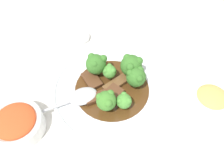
% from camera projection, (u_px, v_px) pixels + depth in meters
% --- Properties ---
extents(ground_plane, '(4.00, 4.00, 0.00)m').
position_uv_depth(ground_plane, '(112.00, 92.00, 0.57)').
color(ground_plane, silver).
extents(main_plate, '(0.31, 0.31, 0.02)m').
position_uv_depth(main_plate, '(112.00, 89.00, 0.56)').
color(main_plate, white).
rests_on(main_plate, ground_plane).
extents(beef_strip_0, '(0.04, 0.06, 0.01)m').
position_uv_depth(beef_strip_0, '(96.00, 96.00, 0.53)').
color(beef_strip_0, '#56331E').
rests_on(beef_strip_0, main_plate).
extents(beef_strip_1, '(0.03, 0.08, 0.01)m').
position_uv_depth(beef_strip_1, '(117.00, 84.00, 0.55)').
color(beef_strip_1, brown).
rests_on(beef_strip_1, main_plate).
extents(beef_strip_2, '(0.06, 0.05, 0.01)m').
position_uv_depth(beef_strip_2, '(92.00, 79.00, 0.56)').
color(beef_strip_2, '#56331E').
rests_on(beef_strip_2, main_plate).
extents(beef_strip_3, '(0.04, 0.05, 0.01)m').
position_uv_depth(beef_strip_3, '(113.00, 94.00, 0.53)').
color(beef_strip_3, '#56331E').
rests_on(beef_strip_3, main_plate).
extents(broccoli_floret_0, '(0.06, 0.06, 0.06)m').
position_uv_depth(broccoli_floret_0, '(132.00, 66.00, 0.55)').
color(broccoli_floret_0, '#7FA84C').
rests_on(broccoli_floret_0, main_plate).
extents(broccoli_floret_1, '(0.05, 0.05, 0.06)m').
position_uv_depth(broccoli_floret_1, '(106.00, 101.00, 0.49)').
color(broccoli_floret_1, '#8EB756').
rests_on(broccoli_floret_1, main_plate).
extents(broccoli_floret_2, '(0.04, 0.04, 0.04)m').
position_uv_depth(broccoli_floret_2, '(124.00, 101.00, 0.50)').
color(broccoli_floret_2, '#8EB756').
rests_on(broccoli_floret_2, main_plate).
extents(broccoli_floret_3, '(0.05, 0.05, 0.06)m').
position_uv_depth(broccoli_floret_3, '(97.00, 63.00, 0.55)').
color(broccoli_floret_3, '#8EB756').
rests_on(broccoli_floret_3, main_plate).
extents(broccoli_floret_4, '(0.05, 0.05, 0.06)m').
position_uv_depth(broccoli_floret_4, '(136.00, 77.00, 0.53)').
color(broccoli_floret_4, '#8EB756').
rests_on(broccoli_floret_4, main_plate).
extents(broccoli_floret_5, '(0.03, 0.03, 0.04)m').
position_uv_depth(broccoli_floret_5, '(110.00, 71.00, 0.55)').
color(broccoli_floret_5, '#7FA84C').
rests_on(broccoli_floret_5, main_plate).
extents(serving_spoon, '(0.10, 0.24, 0.01)m').
position_uv_depth(serving_spoon, '(76.00, 99.00, 0.53)').
color(serving_spoon, '#B7B7BC').
rests_on(serving_spoon, main_plate).
extents(side_bowl_kimchi, '(0.12, 0.12, 0.05)m').
position_uv_depth(side_bowl_kimchi, '(17.00, 123.00, 0.49)').
color(side_bowl_kimchi, white).
rests_on(side_bowl_kimchi, ground_plane).
extents(side_bowl_appetizer, '(0.09, 0.09, 0.05)m').
position_uv_depth(side_bowl_appetizer, '(211.00, 99.00, 0.53)').
color(side_bowl_appetizer, white).
rests_on(side_bowl_appetizer, ground_plane).
extents(sauce_dish, '(0.08, 0.08, 0.01)m').
position_uv_depth(sauce_dish, '(77.00, 37.00, 0.68)').
color(sauce_dish, white).
rests_on(sauce_dish, ground_plane).
extents(paper_napkin, '(0.12, 0.10, 0.01)m').
position_uv_depth(paper_napkin, '(109.00, 29.00, 0.71)').
color(paper_napkin, white).
rests_on(paper_napkin, ground_plane).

